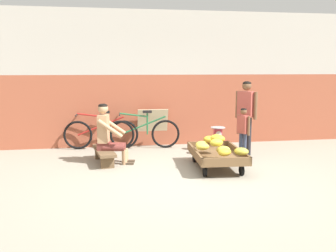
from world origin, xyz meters
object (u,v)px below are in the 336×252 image
Objects in this scene: banana_cart at (217,155)px; shopping_bag at (231,154)px; bicycle_far_left at (143,133)px; sign_board at (152,127)px; low_bench at (104,153)px; vendor_seated at (108,134)px; weighing_scale at (218,134)px; bicycle_near_left at (101,133)px; plastic_crate at (218,148)px; customer_adult at (246,109)px; customer_child at (243,128)px.

shopping_bag is at bearing 49.42° from banana_cart.
bicycle_far_left is 0.40m from sign_board.
low_bench is 0.99× the size of vendor_seated.
bicycle_far_left is 2.14m from shopping_bag.
weighing_scale is at bearing 6.95° from low_bench.
low_bench is 1.31× the size of sign_board.
banana_cart is 1.72× the size of sign_board.
shopping_bag is (2.37, -0.16, -0.45)m from vendor_seated.
bicycle_near_left is at bearing 174.44° from bicycle_far_left.
weighing_scale reaches higher than low_bench.
weighing_scale reaches higher than banana_cart.
banana_cart is at bearing -108.01° from weighing_scale.
customer_adult is at bearing -2.49° from plastic_crate.
customer_child is 0.57m from shopping_bag.
low_bench is at bearing -87.41° from bicycle_near_left.
shopping_bag is at bearing -3.87° from vendor_seated.
low_bench is at bearing 175.88° from shopping_bag.
banana_cart is at bearing -68.80° from sign_board.
low_bench is at bearing -174.92° from customer_adult.
customer_child is (0.37, -0.45, 0.18)m from weighing_scale.
weighing_scale reaches higher than shopping_bag.
weighing_scale is at bearing -90.00° from plastic_crate.
plastic_crate is 2.61m from bicycle_near_left.
sign_board reaches higher than low_bench.
bicycle_far_left is (0.93, -0.09, 0.00)m from bicycle_near_left.
customer_child is 4.27× the size of shopping_bag.
low_bench is at bearing -173.05° from weighing_scale.
customer_adult reaches higher than banana_cart.
plastic_crate is at bearing 72.01° from banana_cart.
customer_child is at bearing -28.49° from bicycle_near_left.
bicycle_far_left is at bearing 58.13° from vendor_seated.
vendor_seated is at bearing 176.76° from customer_child.
plastic_crate is 0.42× the size of sign_board.
sign_board reaches higher than bicycle_far_left.
vendor_seated is 4.75× the size of shopping_bag.
bicycle_far_left is 1.92× the size of sign_board.
sign_board is at bearing 9.75° from bicycle_near_left.
bicycle_near_left is at bearing 156.24° from weighing_scale.
low_bench is at bearing 160.35° from banana_cart.
bicycle_near_left is 1.21m from sign_board.
customer_adult is 6.38× the size of shopping_bag.
vendor_seated is at bearing -172.35° from plastic_crate.
plastic_crate is at bearing 177.51° from customer_adult.
plastic_crate is 0.76m from customer_child.
low_bench is 3.14× the size of plastic_crate.
low_bench is 1.34m from bicycle_near_left.
bicycle_far_left reaches higher than banana_cart.
customer_child is (1.57, -1.70, 0.20)m from sign_board.
bicycle_near_left is 3.15m from customer_child.
bicycle_near_left and bicycle_far_left have the same top height.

